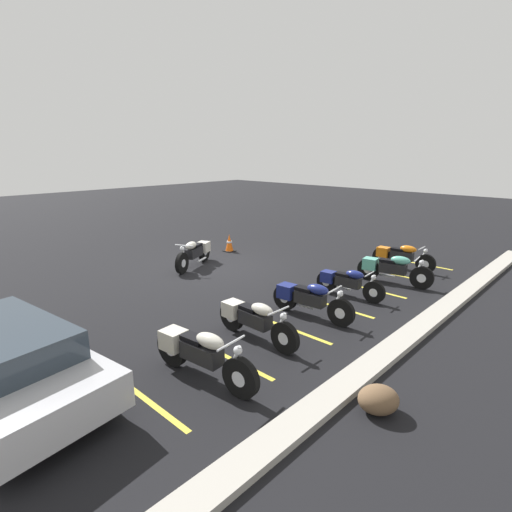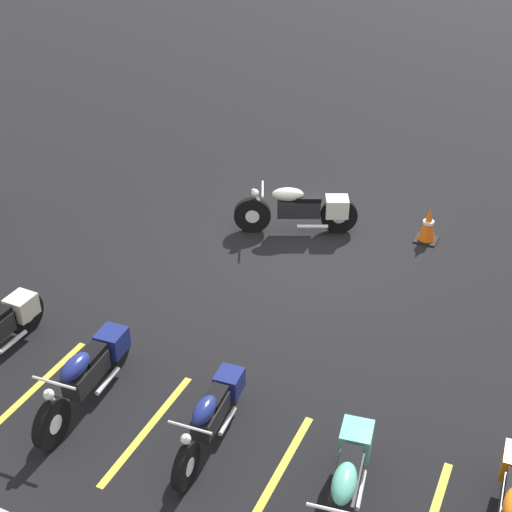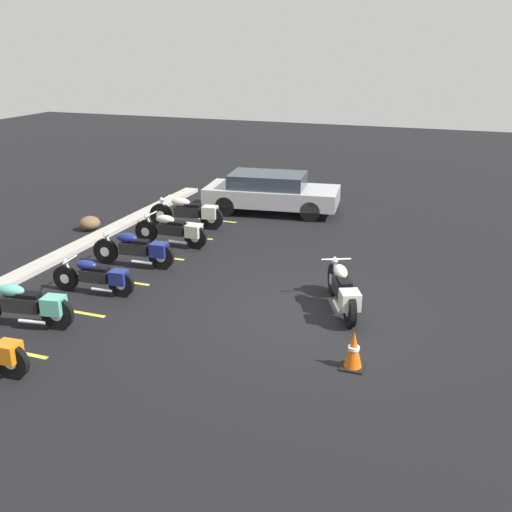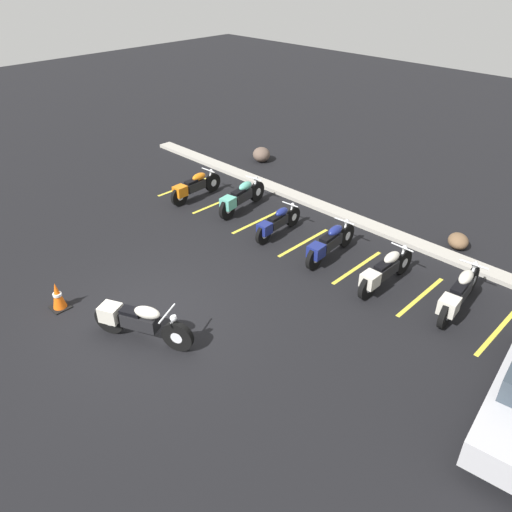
# 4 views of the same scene
# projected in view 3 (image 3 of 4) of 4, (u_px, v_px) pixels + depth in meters

# --- Properties ---
(ground) EXTENTS (60.00, 60.00, 0.00)m
(ground) POSITION_uv_depth(u_px,v_px,m) (310.00, 314.00, 12.34)
(ground) COLOR black
(motorcycle_cream_featured) EXTENTS (2.14, 1.13, 0.90)m
(motorcycle_cream_featured) POSITION_uv_depth(u_px,v_px,m) (343.00, 290.00, 12.32)
(motorcycle_cream_featured) COLOR black
(motorcycle_cream_featured) RESTS_ON ground
(parked_bike_1) EXTENTS (0.73, 2.20, 0.87)m
(parked_bike_1) POSITION_uv_depth(u_px,v_px,m) (25.00, 305.00, 11.66)
(parked_bike_1) COLOR black
(parked_bike_1) RESTS_ON ground
(parked_bike_2) EXTENTS (0.55, 1.96, 0.77)m
(parked_bike_2) POSITION_uv_depth(u_px,v_px,m) (97.00, 277.00, 13.21)
(parked_bike_2) COLOR black
(parked_bike_2) RESTS_ON ground
(parked_bike_3) EXTENTS (0.61, 2.17, 0.85)m
(parked_bike_3) POSITION_uv_depth(u_px,v_px,m) (137.00, 249.00, 14.82)
(parked_bike_3) COLOR black
(parked_bike_3) RESTS_ON ground
(parked_bike_4) EXTENTS (0.61, 2.17, 0.86)m
(parked_bike_4) POSITION_uv_depth(u_px,v_px,m) (174.00, 230.00, 16.33)
(parked_bike_4) COLOR black
(parked_bike_4) RESTS_ON ground
(parked_bike_5) EXTENTS (0.68, 2.31, 0.91)m
(parked_bike_5) POSITION_uv_depth(u_px,v_px,m) (190.00, 212.00, 17.93)
(parked_bike_5) COLOR black
(parked_bike_5) RESTS_ON ground
(car_silver) EXTENTS (2.32, 4.49, 1.29)m
(car_silver) POSITION_uv_depth(u_px,v_px,m) (271.00, 192.00, 19.56)
(car_silver) COLOR black
(car_silver) RESTS_ON ground
(concrete_curb) EXTENTS (18.00, 0.50, 0.12)m
(concrete_curb) POSITION_uv_depth(u_px,v_px,m) (31.00, 270.00, 14.58)
(concrete_curb) COLOR #A8A399
(concrete_curb) RESTS_ON ground
(landscape_rock_0) EXTENTS (0.81, 0.80, 0.43)m
(landscape_rock_0) POSITION_uv_depth(u_px,v_px,m) (90.00, 223.00, 17.79)
(landscape_rock_0) COLOR brown
(landscape_rock_0) RESTS_ON ground
(traffic_cone) EXTENTS (0.40, 0.40, 0.69)m
(traffic_cone) POSITION_uv_depth(u_px,v_px,m) (354.00, 351.00, 10.21)
(traffic_cone) COLOR black
(traffic_cone) RESTS_ON ground
(stall_line_1) EXTENTS (0.10, 2.10, 0.00)m
(stall_line_1) POSITION_uv_depth(u_px,v_px,m) (0.00, 348.00, 10.95)
(stall_line_1) COLOR gold
(stall_line_1) RESTS_ON ground
(stall_line_2) EXTENTS (0.10, 2.10, 0.00)m
(stall_line_2) POSITION_uv_depth(u_px,v_px,m) (62.00, 309.00, 12.56)
(stall_line_2) COLOR gold
(stall_line_2) RESTS_ON ground
(stall_line_3) EXTENTS (0.10, 2.10, 0.00)m
(stall_line_3) POSITION_uv_depth(u_px,v_px,m) (110.00, 279.00, 14.16)
(stall_line_3) COLOR gold
(stall_line_3) RESTS_ON ground
(stall_line_4) EXTENTS (0.10, 2.10, 0.00)m
(stall_line_4) POSITION_uv_depth(u_px,v_px,m) (148.00, 255.00, 15.76)
(stall_line_4) COLOR gold
(stall_line_4) RESTS_ON ground
(stall_line_5) EXTENTS (0.10, 2.10, 0.00)m
(stall_line_5) POSITION_uv_depth(u_px,v_px,m) (179.00, 236.00, 17.36)
(stall_line_5) COLOR gold
(stall_line_5) RESTS_ON ground
(stall_line_6) EXTENTS (0.10, 2.10, 0.00)m
(stall_line_6) POSITION_uv_depth(u_px,v_px,m) (205.00, 219.00, 18.96)
(stall_line_6) COLOR gold
(stall_line_6) RESTS_ON ground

